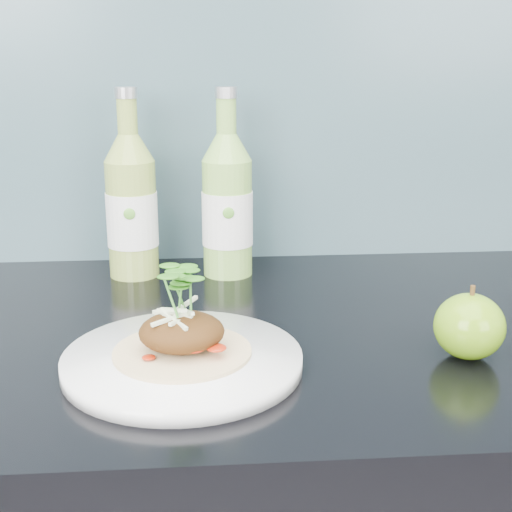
{
  "coord_description": "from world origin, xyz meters",
  "views": [
    {
      "loc": [
        -0.05,
        0.91,
        1.21
      ],
      "look_at": [
        0.01,
        1.64,
        1.0
      ],
      "focal_mm": 50.0,
      "sensor_mm": 36.0,
      "label": 1
    }
  ],
  "objects_px": {
    "green_apple": "(469,326)",
    "cider_bottle_right": "(227,206)",
    "cider_bottle_left": "(132,207)",
    "dinner_plate": "(183,361)"
  },
  "relations": [
    {
      "from": "green_apple",
      "to": "cider_bottle_left",
      "type": "relative_size",
      "value": 0.32
    },
    {
      "from": "green_apple",
      "to": "cider_bottle_right",
      "type": "distance_m",
      "value": 0.4
    },
    {
      "from": "green_apple",
      "to": "cider_bottle_left",
      "type": "distance_m",
      "value": 0.49
    },
    {
      "from": "dinner_plate",
      "to": "cider_bottle_left",
      "type": "height_order",
      "value": "cider_bottle_left"
    },
    {
      "from": "green_apple",
      "to": "cider_bottle_right",
      "type": "bearing_deg",
      "value": 127.62
    },
    {
      "from": "green_apple",
      "to": "cider_bottle_right",
      "type": "xyz_separation_m",
      "value": [
        -0.24,
        0.31,
        0.07
      ]
    },
    {
      "from": "cider_bottle_left",
      "to": "cider_bottle_right",
      "type": "height_order",
      "value": "same"
    },
    {
      "from": "dinner_plate",
      "to": "cider_bottle_left",
      "type": "relative_size",
      "value": 1.07
    },
    {
      "from": "green_apple",
      "to": "cider_bottle_left",
      "type": "height_order",
      "value": "cider_bottle_left"
    },
    {
      "from": "dinner_plate",
      "to": "cider_bottle_left",
      "type": "bearing_deg",
      "value": 103.17
    }
  ]
}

